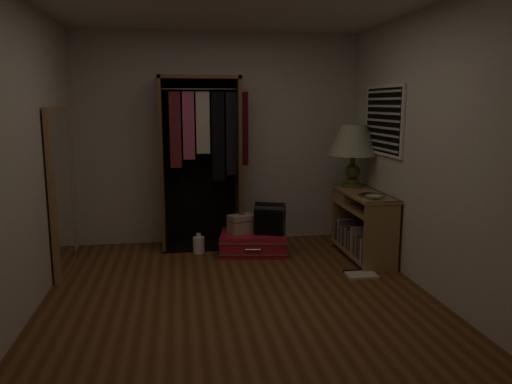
# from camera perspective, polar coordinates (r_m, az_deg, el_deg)

# --- Properties ---
(ground) EXTENTS (4.00, 4.00, 0.00)m
(ground) POSITION_cam_1_polar(r_m,az_deg,el_deg) (4.60, -1.89, -12.04)
(ground) COLOR brown
(ground) RESTS_ON ground
(room_walls) EXTENTS (3.52, 4.02, 2.60)m
(room_walls) POSITION_cam_1_polar(r_m,az_deg,el_deg) (4.33, -1.08, 6.99)
(room_walls) COLOR beige
(room_walls) RESTS_ON ground
(console_bookshelf) EXTENTS (0.42, 1.12, 0.75)m
(console_bookshelf) POSITION_cam_1_polar(r_m,az_deg,el_deg) (5.82, 12.00, -3.51)
(console_bookshelf) COLOR #9E784C
(console_bookshelf) RESTS_ON ground
(open_wardrobe) EXTENTS (1.04, 0.50, 2.05)m
(open_wardrobe) POSITION_cam_1_polar(r_m,az_deg,el_deg) (6.03, -5.92, 5.13)
(open_wardrobe) COLOR brown
(open_wardrobe) RESTS_ON ground
(floor_mirror) EXTENTS (0.06, 0.80, 1.70)m
(floor_mirror) POSITION_cam_1_polar(r_m,az_deg,el_deg) (5.44, -21.41, 0.03)
(floor_mirror) COLOR #A87C51
(floor_mirror) RESTS_ON ground
(pink_suitcase) EXTENTS (0.86, 0.68, 0.24)m
(pink_suitcase) POSITION_cam_1_polar(r_m,az_deg,el_deg) (5.89, -0.32, -5.84)
(pink_suitcase) COLOR red
(pink_suitcase) RESTS_ON ground
(train_case) EXTENTS (0.36, 0.31, 0.22)m
(train_case) POSITION_cam_1_polar(r_m,az_deg,el_deg) (5.87, -1.61, -3.62)
(train_case) COLOR tan
(train_case) RESTS_ON pink_suitcase
(black_bag) EXTENTS (0.40, 0.33, 0.37)m
(black_bag) POSITION_cam_1_polar(r_m,az_deg,el_deg) (5.80, 1.61, -2.93)
(black_bag) COLOR black
(black_bag) RESTS_ON pink_suitcase
(table_lamp) EXTENTS (0.67, 0.67, 0.74)m
(table_lamp) POSITION_cam_1_polar(r_m,az_deg,el_deg) (6.02, 11.09, 5.66)
(table_lamp) COLOR #444E26
(table_lamp) RESTS_ON console_bookshelf
(brass_tray) EXTENTS (0.30, 0.30, 0.02)m
(brass_tray) POSITION_cam_1_polar(r_m,az_deg,el_deg) (5.52, 13.09, -0.36)
(brass_tray) COLOR #A07D3D
(brass_tray) RESTS_ON console_bookshelf
(ceramic_bowl) EXTENTS (0.20, 0.20, 0.04)m
(ceramic_bowl) POSITION_cam_1_polar(r_m,az_deg,el_deg) (5.34, 13.30, -0.60)
(ceramic_bowl) COLOR #9BBA9F
(ceramic_bowl) RESTS_ON console_bookshelf
(white_jug) EXTENTS (0.16, 0.16, 0.23)m
(white_jug) POSITION_cam_1_polar(r_m,az_deg,el_deg) (5.93, -6.56, -5.98)
(white_jug) COLOR white
(white_jug) RESTS_ON ground
(floor_book) EXTENTS (0.31, 0.24, 0.03)m
(floor_book) POSITION_cam_1_polar(r_m,az_deg,el_deg) (5.28, 11.83, -9.15)
(floor_book) COLOR beige
(floor_book) RESTS_ON ground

